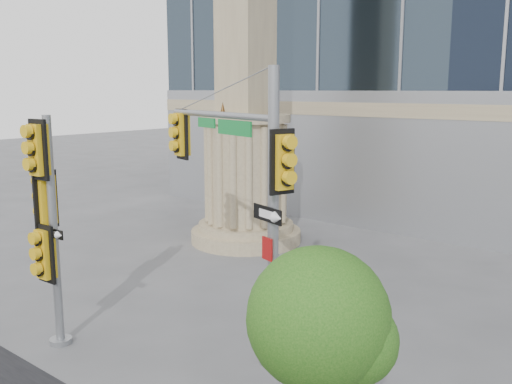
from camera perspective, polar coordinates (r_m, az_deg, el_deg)
The scene contains 5 objects.
ground at distance 13.15m, azimuth -6.98°, elevation -17.30°, with size 120.00×120.00×0.00m, color #545456.
monument at distance 22.34m, azimuth -1.05°, elevation 8.84°, with size 4.40×4.40×16.60m.
main_signal_pole at distance 13.08m, azimuth -1.29°, elevation 1.43°, with size 4.95×1.85×6.55m.
secondary_signal_pole at distance 14.04m, azimuth -20.23°, elevation -2.06°, with size 0.96×0.71×5.50m.
street_tree at distance 9.29m, azimuth 6.52°, elevation -13.02°, with size 2.35×2.29×3.66m.
Camera 1 is at (8.55, -7.93, 6.07)m, focal length 40.00 mm.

